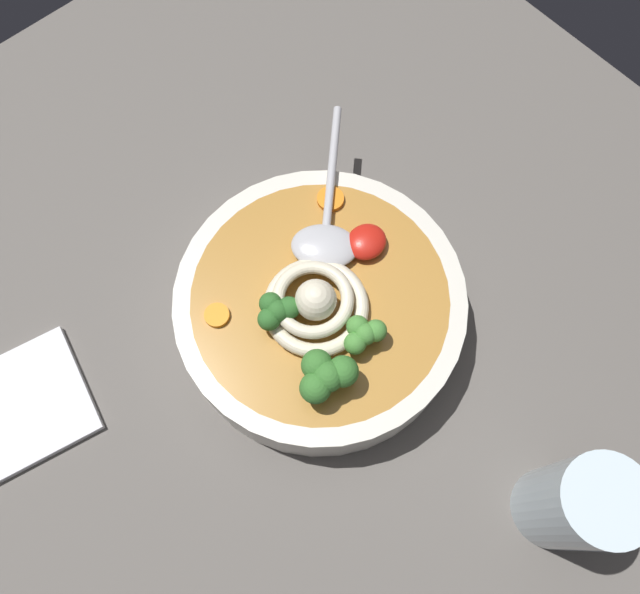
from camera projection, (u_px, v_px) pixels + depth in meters
table_slab at (288, 308)px, 63.40cm from camera, size 93.26×93.26×4.29cm
soup_bowl at (320, 309)px, 57.67cm from camera, size 25.97×25.97×6.18cm
noodle_pile at (318, 301)px, 53.39cm from camera, size 10.08×9.88×4.05cm
soup_spoon at (326, 233)px, 56.28cm from camera, size 14.83×14.30×1.60cm
chili_sauce_dollop at (366, 242)px, 55.89cm from camera, size 3.76×3.38×1.69cm
broccoli_floret_left at (326, 375)px, 49.75cm from camera, size 5.08×4.37×4.02cm
broccoli_floret_right at (364, 333)px, 51.74cm from camera, size 3.71×3.19×2.94cm
broccoli_floret_rear at (277, 311)px, 52.40cm from camera, size 3.83×3.30×3.03cm
carrot_slice_extra_b at (330, 199)px, 58.17cm from camera, size 2.53×2.53×0.48cm
carrot_slice_near_spoon at (217, 315)px, 54.02cm from camera, size 2.19×2.19×0.46cm
drinking_glass at (576, 504)px, 48.69cm from camera, size 6.78×6.78×12.21cm
folded_napkin at (5, 415)px, 56.91cm from camera, size 16.95×13.84×0.80cm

